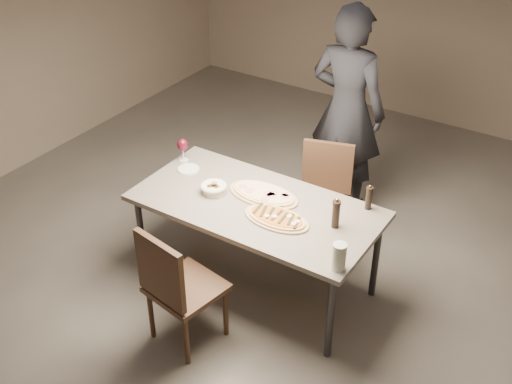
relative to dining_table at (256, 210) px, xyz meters
The scene contains 14 objects.
room 0.71m from the dining_table, ahead, with size 7.00×7.00×7.00m.
dining_table is the anchor object (origin of this frame).
zucchini_pizza 0.26m from the dining_table, 22.41° to the right, with size 0.50×0.27×0.05m.
ham_pizza 0.14m from the dining_table, 94.62° to the left, with size 0.56×0.31×0.04m.
bread_basket 0.36m from the dining_table, behind, with size 0.20×0.20×0.07m.
oil_dish 0.15m from the dining_table, 51.95° to the right, with size 0.14×0.14×0.02m.
pepper_mill_left 0.82m from the dining_table, 28.21° to the left, with size 0.05×0.05×0.20m.
pepper_mill_right 0.64m from the dining_table, ahead, with size 0.06×0.06×0.23m.
carafe 0.91m from the dining_table, 22.10° to the right, with size 0.09×0.09×0.19m.
wine_glass 0.88m from the dining_table, 165.77° to the left, with size 0.09×0.09×0.20m.
side_plate 0.72m from the dining_table, behind, with size 0.17×0.17×0.01m.
chair_near 0.84m from the dining_table, 97.45° to the right, with size 0.52×0.52×0.95m.
chair_far 0.78m from the dining_table, 75.96° to the left, with size 0.54×0.54×0.91m.
diner 1.42m from the dining_table, 88.44° to the left, with size 0.69×0.45×1.88m, color black.
Camera 1 is at (2.08, -3.25, 3.34)m, focal length 45.00 mm.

